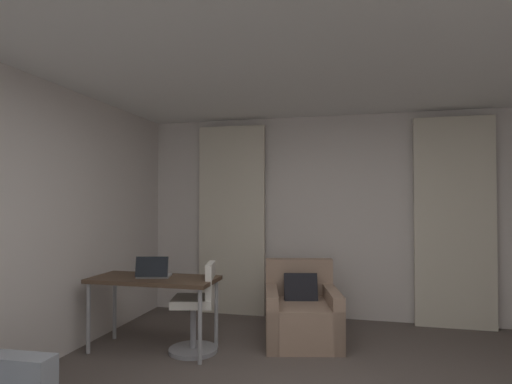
{
  "coord_description": "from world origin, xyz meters",
  "views": [
    {
      "loc": [
        0.26,
        -2.5,
        1.49
      ],
      "look_at": [
        -0.68,
        1.39,
        1.58
      ],
      "focal_mm": 29.59,
      "sensor_mm": 36.0,
      "label": 1
    }
  ],
  "objects_px": {
    "laptop": "(154,273)",
    "armchair": "(302,315)",
    "desk_chair": "(197,312)",
    "desk": "(154,284)"
  },
  "relations": [
    {
      "from": "desk",
      "to": "laptop",
      "type": "distance_m",
      "value": 0.11
    },
    {
      "from": "desk_chair",
      "to": "desk",
      "type": "bearing_deg",
      "value": -172.67
    },
    {
      "from": "desk",
      "to": "desk_chair",
      "type": "relative_size",
      "value": 1.44
    },
    {
      "from": "armchair",
      "to": "desk_chair",
      "type": "height_order",
      "value": "desk_chair"
    },
    {
      "from": "armchair",
      "to": "laptop",
      "type": "relative_size",
      "value": 2.72
    },
    {
      "from": "armchair",
      "to": "laptop",
      "type": "distance_m",
      "value": 1.62
    },
    {
      "from": "laptop",
      "to": "desk_chair",
      "type": "bearing_deg",
      "value": 7.52
    },
    {
      "from": "desk",
      "to": "laptop",
      "type": "relative_size",
      "value": 3.42
    },
    {
      "from": "desk",
      "to": "desk_chair",
      "type": "height_order",
      "value": "desk_chair"
    },
    {
      "from": "laptop",
      "to": "armchair",
      "type": "bearing_deg",
      "value": 23.97
    }
  ]
}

